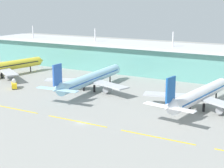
% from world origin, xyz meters
% --- Properties ---
extents(ground_plane, '(600.00, 600.00, 0.00)m').
position_xyz_m(ground_plane, '(0.00, 0.00, 0.00)').
color(ground_plane, gray).
extents(terminal_building, '(288.00, 34.00, 28.25)m').
position_xyz_m(terminal_building, '(-0.00, 103.92, 9.83)').
color(terminal_building, '#5B9E93').
rests_on(terminal_building, ground).
extents(airliner_nearest, '(48.19, 67.84, 18.90)m').
position_xyz_m(airliner_nearest, '(-92.42, 45.90, 6.45)').
color(airliner_nearest, yellow).
rests_on(airliner_nearest, ground).
extents(airliner_near_middle, '(48.69, 69.00, 18.90)m').
position_xyz_m(airliner_near_middle, '(-25.24, 44.94, 6.45)').
color(airliner_near_middle, '#9ED1EA').
rests_on(airliner_near_middle, ground).
extents(airliner_far_middle, '(48.39, 61.82, 18.90)m').
position_xyz_m(airliner_far_middle, '(33.95, 40.23, 6.45)').
color(airliner_far_middle, white).
rests_on(airliner_far_middle, ground).
extents(taxiway_stripe_mid_west, '(28.00, 0.70, 0.04)m').
position_xyz_m(taxiway_stripe_mid_west, '(-37.00, 1.04, 0.02)').
color(taxiway_stripe_mid_west, yellow).
rests_on(taxiway_stripe_mid_west, ground).
extents(taxiway_stripe_centre, '(28.00, 0.70, 0.04)m').
position_xyz_m(taxiway_stripe_centre, '(-3.00, 1.04, 0.02)').
color(taxiway_stripe_centre, yellow).
rests_on(taxiway_stripe_centre, ground).
extents(taxiway_stripe_mid_east, '(28.00, 0.70, 0.04)m').
position_xyz_m(taxiway_stripe_mid_east, '(31.00, 1.04, 0.02)').
color(taxiway_stripe_mid_east, yellow).
rests_on(taxiway_stripe_mid_east, ground).
extents(fuel_truck, '(7.05, 6.80, 4.95)m').
position_xyz_m(fuel_truck, '(-64.18, 28.88, 2.26)').
color(fuel_truck, gold).
rests_on(fuel_truck, ground).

